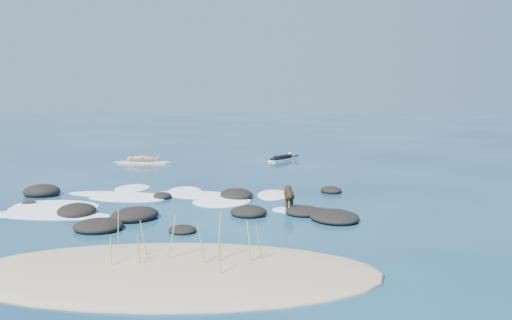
{
  "coord_description": "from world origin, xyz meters",
  "views": [
    {
      "loc": [
        2.09,
        -19.78,
        3.88
      ],
      "look_at": [
        1.48,
        4.0,
        0.9
      ],
      "focal_mm": 40.0,
      "sensor_mm": 36.0,
      "label": 1
    }
  ],
  "objects": [
    {
      "name": "dog",
      "position": [
        2.69,
        -1.83,
        0.52
      ],
      "size": [
        0.34,
        1.23,
        0.78
      ],
      "rotation": [
        0.0,
        0.0,
        1.61
      ],
      "color": "black",
      "rests_on": "ground"
    },
    {
      "name": "reef_rocks",
      "position": [
        -0.87,
        -2.05,
        0.1
      ],
      "size": [
        11.97,
        7.24,
        0.54
      ],
      "color": "black",
      "rests_on": "ground"
    },
    {
      "name": "sand_dune",
      "position": [
        0.0,
        -8.2,
        0.0
      ],
      "size": [
        9.0,
        4.4,
        0.6
      ],
      "primitive_type": "ellipsoid",
      "color": "#9E8966",
      "rests_on": "ground"
    },
    {
      "name": "dune_grass",
      "position": [
        0.24,
        -8.12,
        0.6
      ],
      "size": [
        3.37,
        1.9,
        1.21
      ],
      "color": "#769749",
      "rests_on": "ground"
    },
    {
      "name": "standing_surfer_rig",
      "position": [
        -4.57,
        9.57,
        0.69
      ],
      "size": [
        3.07,
        0.63,
        1.75
      ],
      "rotation": [
        0.0,
        0.0,
        -0.04
      ],
      "color": "beige",
      "rests_on": "ground"
    },
    {
      "name": "paddling_surfer_rig",
      "position": [
        2.79,
        11.04,
        0.14
      ],
      "size": [
        1.68,
        2.04,
        0.4
      ],
      "rotation": [
        0.0,
        0.0,
        0.94
      ],
      "color": "white",
      "rests_on": "ground"
    },
    {
      "name": "ground",
      "position": [
        0.0,
        0.0,
        0.0
      ],
      "size": [
        160.0,
        160.0,
        0.0
      ],
      "primitive_type": "plane",
      "color": "#0A2642",
      "rests_on": "ground"
    },
    {
      "name": "breaking_foam",
      "position": [
        -2.6,
        -0.41,
        0.01
      ],
      "size": [
        9.99,
        6.61,
        0.12
      ],
      "color": "white",
      "rests_on": "ground"
    }
  ]
}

